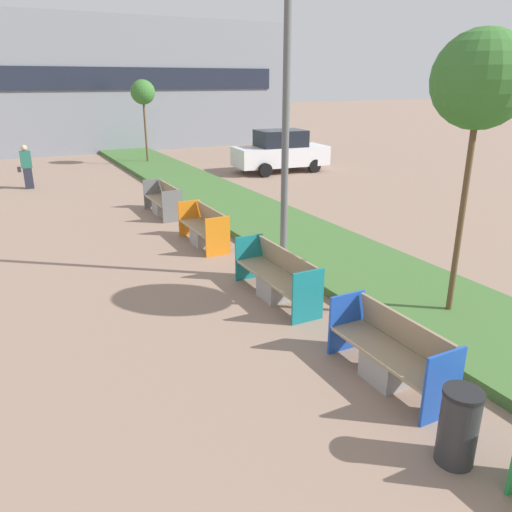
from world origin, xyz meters
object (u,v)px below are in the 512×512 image
object	(u,v)px
bench_grey_frame	(164,203)
sapling_tree_far	(143,93)
bench_blue_frame	(390,357)
sapling_tree_near	(481,81)
bench_orange_frame	(204,231)
parked_car_distant	(280,151)
street_lamp_post	(287,68)
bench_teal_frame	(277,279)
litter_bin	(458,427)
pedestrian_walking	(27,167)

from	to	relation	value
bench_grey_frame	sapling_tree_far	size ratio (longest dim) A/B	0.51
bench_blue_frame	sapling_tree_near	size ratio (longest dim) A/B	0.41
bench_grey_frame	sapling_tree_far	world-z (taller)	sapling_tree_far
bench_orange_frame	parked_car_distant	xyz separation A→B (m)	(7.06, 8.44, 0.55)
parked_car_distant	sapling_tree_near	bearing A→B (deg)	-103.80
bench_grey_frame	parked_car_distant	xyz separation A→B (m)	(7.06, 5.03, 0.55)
sapling_tree_near	sapling_tree_far	world-z (taller)	sapling_tree_near
sapling_tree_near	sapling_tree_far	size ratio (longest dim) A/B	1.17
sapling_tree_near	street_lamp_post	bearing A→B (deg)	118.56
bench_teal_frame	bench_grey_frame	bearing A→B (deg)	90.02
bench_orange_frame	sapling_tree_far	bearing A→B (deg)	80.40
bench_orange_frame	litter_bin	xyz separation A→B (m)	(-0.43, -8.40, 0.08)
litter_bin	bench_blue_frame	bearing A→B (deg)	74.41
street_lamp_post	sapling_tree_far	distance (m)	16.17
bench_grey_frame	sapling_tree_near	size ratio (longest dim) A/B	0.44
bench_blue_frame	bench_teal_frame	size ratio (longest dim) A/B	0.85
pedestrian_walking	sapling_tree_near	bearing A→B (deg)	-69.89
sapling_tree_far	parked_car_distant	bearing A→B (deg)	-44.46
street_lamp_post	bench_teal_frame	bearing A→B (deg)	-126.32
bench_grey_frame	litter_bin	world-z (taller)	bench_grey_frame
sapling_tree_far	bench_grey_frame	bearing A→B (deg)	-102.84
sapling_tree_near	parked_car_distant	distance (m)	15.39
sapling_tree_near	sapling_tree_far	distance (m)	19.05
bench_blue_frame	bench_orange_frame	xyz separation A→B (m)	(0.00, 6.86, 0.00)
pedestrian_walking	parked_car_distant	size ratio (longest dim) A/B	0.38
pedestrian_walking	bench_orange_frame	bearing A→B (deg)	-70.34
bench_teal_frame	pedestrian_walking	world-z (taller)	pedestrian_walking
bench_grey_frame	sapling_tree_near	world-z (taller)	sapling_tree_near
litter_bin	sapling_tree_near	world-z (taller)	sapling_tree_near
bench_grey_frame	pedestrian_walking	bearing A→B (deg)	118.96
litter_bin	parked_car_distant	world-z (taller)	parked_car_distant
sapling_tree_near	sapling_tree_far	bearing A→B (deg)	90.00
litter_bin	sapling_tree_far	xyz separation A→B (m)	(2.66, 21.58, 2.94)
sapling_tree_near	litter_bin	bearing A→B (deg)	-136.27
street_lamp_post	parked_car_distant	world-z (taller)	street_lamp_post
bench_orange_frame	bench_blue_frame	bearing A→B (deg)	-90.00
bench_blue_frame	sapling_tree_near	xyz separation A→B (m)	(2.23, 1.00, 3.56)
street_lamp_post	pedestrian_walking	xyz separation A→B (m)	(-4.04, 12.49, -3.31)
bench_blue_frame	pedestrian_walking	xyz separation A→B (m)	(-3.43, 16.46, 0.47)
street_lamp_post	pedestrian_walking	world-z (taller)	street_lamp_post
sapling_tree_far	sapling_tree_near	bearing A→B (deg)	-90.00
litter_bin	sapling_tree_far	size ratio (longest dim) A/B	0.22
bench_blue_frame	sapling_tree_far	xyz separation A→B (m)	(2.23, 20.04, 3.03)
bench_blue_frame	bench_teal_frame	xyz separation A→B (m)	(0.00, 3.14, 0.01)
bench_teal_frame	parked_car_distant	xyz separation A→B (m)	(7.06, 12.16, 0.54)
bench_orange_frame	street_lamp_post	xyz separation A→B (m)	(0.61, -2.89, 3.78)
bench_teal_frame	pedestrian_walking	size ratio (longest dim) A/B	1.38
bench_grey_frame	bench_blue_frame	bearing A→B (deg)	-90.01
bench_teal_frame	parked_car_distant	world-z (taller)	parked_car_distant
street_lamp_post	sapling_tree_near	world-z (taller)	street_lamp_post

